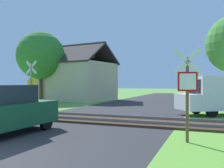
% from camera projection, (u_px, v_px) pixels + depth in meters
% --- Properties ---
extents(road_asphalt, '(8.02, 80.00, 0.01)m').
position_uv_depth(road_asphalt, '(24.00, 143.00, 7.62)').
color(road_asphalt, '#2D2D30').
rests_on(road_asphalt, ground).
extents(rail_track, '(60.00, 2.60, 0.22)m').
position_uv_depth(rail_track, '(95.00, 119.00, 12.45)').
color(rail_track, '#422D1E').
rests_on(rail_track, ground).
extents(stop_sign_near, '(0.86, 0.23, 2.95)m').
position_uv_depth(stop_sign_near, '(187.00, 88.00, 7.71)').
color(stop_sign_near, brown).
rests_on(stop_sign_near, ground).
extents(crossing_sign_far, '(0.88, 0.14, 3.29)m').
position_uv_depth(crossing_sign_far, '(31.00, 82.00, 15.91)').
color(crossing_sign_far, '#9E9EA5').
rests_on(crossing_sign_far, ground).
extents(house, '(8.48, 7.39, 6.15)m').
position_uv_depth(house, '(76.00, 80.00, 27.51)').
color(house, '#C6B293').
rests_on(house, ground).
extents(tree_left, '(4.92, 4.92, 7.17)m').
position_uv_depth(tree_left, '(41.00, 56.00, 25.83)').
color(tree_left, '#513823').
rests_on(tree_left, ground).
extents(mail_truck, '(5.09, 4.29, 2.24)m').
position_uv_depth(mail_truck, '(223.00, 94.00, 14.47)').
color(mail_truck, white).
rests_on(mail_truck, ground).
extents(parked_car, '(1.76, 4.05, 1.78)m').
position_uv_depth(parked_car, '(5.00, 110.00, 8.81)').
color(parked_car, '#144C2D').
rests_on(parked_car, ground).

